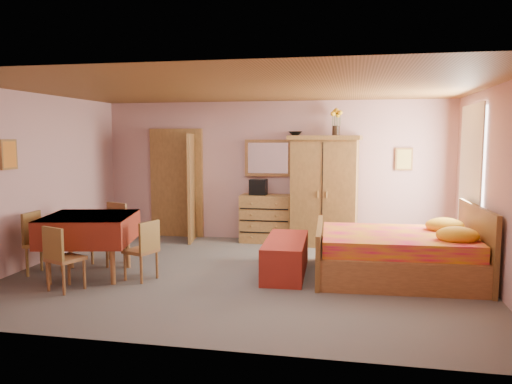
% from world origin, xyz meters
% --- Properties ---
extents(floor, '(6.50, 6.50, 0.00)m').
position_xyz_m(floor, '(0.00, 0.00, 0.00)').
color(floor, '#615B56').
rests_on(floor, ground).
extents(ceiling, '(6.50, 6.50, 0.00)m').
position_xyz_m(ceiling, '(0.00, 0.00, 2.60)').
color(ceiling, brown).
rests_on(ceiling, wall_back).
extents(wall_back, '(6.50, 0.10, 2.60)m').
position_xyz_m(wall_back, '(0.00, 2.50, 1.30)').
color(wall_back, tan).
rests_on(wall_back, floor).
extents(wall_front, '(6.50, 0.10, 2.60)m').
position_xyz_m(wall_front, '(0.00, -2.50, 1.30)').
color(wall_front, tan).
rests_on(wall_front, floor).
extents(wall_left, '(0.10, 5.00, 2.60)m').
position_xyz_m(wall_left, '(-3.25, 0.00, 1.30)').
color(wall_left, tan).
rests_on(wall_left, floor).
extents(wall_right, '(0.10, 5.00, 2.60)m').
position_xyz_m(wall_right, '(3.25, 0.00, 1.30)').
color(wall_right, tan).
rests_on(wall_right, floor).
extents(doorway, '(1.06, 0.12, 2.15)m').
position_xyz_m(doorway, '(-1.90, 2.47, 1.02)').
color(doorway, '#9E6B35').
rests_on(doorway, floor).
extents(window, '(0.08, 1.40, 1.95)m').
position_xyz_m(window, '(3.21, 1.20, 1.45)').
color(window, white).
rests_on(window, wall_right).
extents(picture_left, '(0.04, 0.32, 0.42)m').
position_xyz_m(picture_left, '(-3.22, -0.60, 1.70)').
color(picture_left, orange).
rests_on(picture_left, wall_left).
extents(picture_back, '(0.30, 0.04, 0.40)m').
position_xyz_m(picture_back, '(2.35, 2.47, 1.55)').
color(picture_back, '#D8BF59').
rests_on(picture_back, wall_back).
extents(chest_of_drawers, '(0.93, 0.47, 0.88)m').
position_xyz_m(chest_of_drawers, '(-0.10, 2.26, 0.44)').
color(chest_of_drawers, olive).
rests_on(chest_of_drawers, floor).
extents(wall_mirror, '(0.87, 0.10, 0.69)m').
position_xyz_m(wall_mirror, '(-0.10, 2.47, 1.55)').
color(wall_mirror, silver).
rests_on(wall_mirror, wall_back).
extents(stereo, '(0.32, 0.24, 0.29)m').
position_xyz_m(stereo, '(-0.24, 2.25, 1.02)').
color(stereo, black).
rests_on(stereo, chest_of_drawers).
extents(floor_lamp, '(0.33, 0.33, 2.04)m').
position_xyz_m(floor_lamp, '(0.42, 2.37, 1.02)').
color(floor_lamp, black).
rests_on(floor_lamp, floor).
extents(wardrobe, '(1.30, 0.75, 1.97)m').
position_xyz_m(wardrobe, '(0.98, 2.16, 0.98)').
color(wardrobe, olive).
rests_on(wardrobe, floor).
extents(sunflower_vase, '(0.19, 0.19, 0.48)m').
position_xyz_m(sunflower_vase, '(1.16, 2.28, 2.20)').
color(sunflower_vase, yellow).
rests_on(sunflower_vase, wardrobe).
extents(bed, '(2.29, 1.84, 1.02)m').
position_xyz_m(bed, '(2.08, 0.28, 0.51)').
color(bed, '#D8154A').
rests_on(bed, floor).
extents(bench, '(0.61, 1.52, 0.50)m').
position_xyz_m(bench, '(0.55, 0.19, 0.25)').
color(bench, maroon).
rests_on(bench, floor).
extents(dining_table, '(1.39, 1.39, 0.86)m').
position_xyz_m(dining_table, '(-2.12, -0.45, 0.43)').
color(dining_table, maroon).
rests_on(dining_table, floor).
extents(chair_south, '(0.49, 0.49, 0.84)m').
position_xyz_m(chair_south, '(-2.08, -1.12, 0.42)').
color(chair_south, '#955D32').
rests_on(chair_south, floor).
extents(chair_north, '(0.55, 0.55, 0.92)m').
position_xyz_m(chair_north, '(-2.20, 0.22, 0.46)').
color(chair_north, '#9C6534').
rests_on(chair_north, floor).
extents(chair_west, '(0.41, 0.41, 0.89)m').
position_xyz_m(chair_west, '(-2.80, -0.51, 0.44)').
color(chair_west, '#A77938').
rests_on(chair_west, floor).
extents(chair_east, '(0.48, 0.48, 0.82)m').
position_xyz_m(chair_east, '(-1.35, -0.49, 0.41)').
color(chair_east, '#915D31').
rests_on(chair_east, floor).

